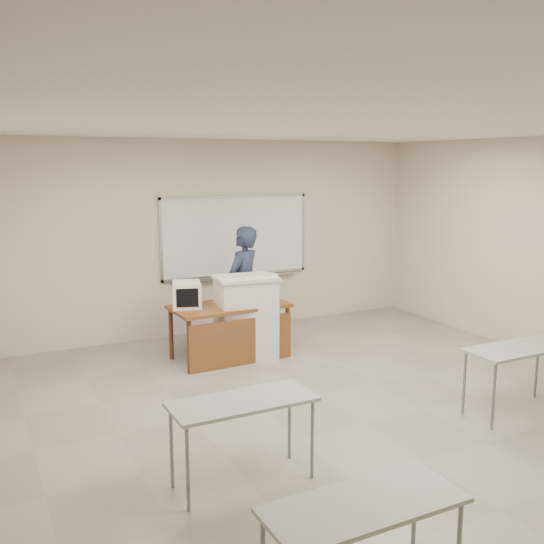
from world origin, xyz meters
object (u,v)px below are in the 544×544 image
mouse (241,301)px  keyboard (260,276)px  whiteboard (236,237)px  instructor_desk (233,320)px  podium (246,317)px  laptop (251,295)px  crt_monitor (187,294)px  presenter (243,287)px

mouse → keyboard: 0.49m
whiteboard → instructor_desk: (-0.70, -1.48, -0.92)m
instructor_desk → mouse: mouse is taller
podium → whiteboard: bearing=77.6°
laptop → mouse: laptop is taller
podium → keyboard: size_ratio=2.37×
mouse → keyboard: size_ratio=0.18×
whiteboard → crt_monitor: (-1.25, -1.24, -0.56)m
presenter → instructor_desk: bearing=19.7°
instructor_desk → mouse: (0.20, 0.16, 0.21)m
crt_monitor → mouse: bearing=11.5°
whiteboard → presenter: bearing=-107.6°
instructor_desk → keyboard: bearing=-19.5°
whiteboard → laptop: bearing=-103.9°
podium → mouse: (-0.00, 0.15, 0.19)m
podium → presenter: presenter is taller
podium → crt_monitor: podium is taller
instructor_desk → crt_monitor: bearing=154.2°
keyboard → presenter: 0.72m
crt_monitor → presenter: bearing=35.3°
instructor_desk → presenter: bearing=51.2°
whiteboard → presenter: whiteboard is taller
podium → laptop: 0.40m
crt_monitor → mouse: crt_monitor is taller
laptop → mouse: 0.23m
whiteboard → instructor_desk: whiteboard is taller
keyboard → crt_monitor: bearing=159.4°
podium → mouse: 0.25m
instructor_desk → keyboard: size_ratio=3.25×
whiteboard → presenter: size_ratio=1.41×
whiteboard → laptop: whiteboard is taller
mouse → presenter: bearing=55.4°
instructor_desk → podium: 0.20m
crt_monitor → presenter: presenter is taller
instructor_desk → presenter: size_ratio=0.89×
whiteboard → presenter: 1.15m
crt_monitor → mouse: (0.75, -0.08, -0.15)m
instructor_desk → crt_monitor: 0.70m
podium → laptop: bearing=58.2°
podium → laptop: size_ratio=3.65×
crt_monitor → laptop: 0.96m
instructor_desk → mouse: 0.33m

